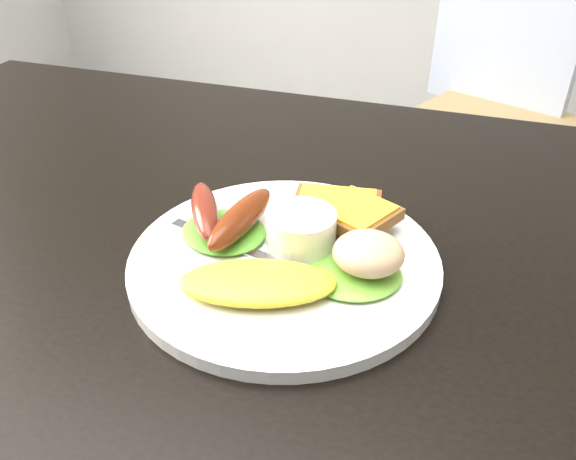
# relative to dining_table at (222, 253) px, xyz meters

# --- Properties ---
(dining_table) EXTENTS (1.20, 0.80, 0.04)m
(dining_table) POSITION_rel_dining_table_xyz_m (0.00, 0.00, 0.00)
(dining_table) COLOR black
(dining_table) RESTS_ON ground
(dining_chair) EXTENTS (0.53, 0.53, 0.05)m
(dining_chair) POSITION_rel_dining_table_xyz_m (0.26, 1.10, -0.28)
(dining_chair) COLOR tan
(dining_chair) RESTS_ON ground
(person) EXTENTS (0.65, 0.46, 1.70)m
(person) POSITION_rel_dining_table_xyz_m (-0.17, 0.55, 0.12)
(person) COLOR navy
(person) RESTS_ON ground
(plate) EXTENTS (0.27, 0.27, 0.01)m
(plate) POSITION_rel_dining_table_xyz_m (0.07, -0.02, 0.03)
(plate) COLOR white
(plate) RESTS_ON dining_table
(lettuce_left) EXTENTS (0.11, 0.10, 0.01)m
(lettuce_left) POSITION_rel_dining_table_xyz_m (0.01, -0.01, 0.04)
(lettuce_left) COLOR #349021
(lettuce_left) RESTS_ON plate
(lettuce_right) EXTENTS (0.10, 0.10, 0.01)m
(lettuce_right) POSITION_rel_dining_table_xyz_m (0.14, -0.04, 0.04)
(lettuce_right) COLOR #5CA525
(lettuce_right) RESTS_ON plate
(omelette) EXTENTS (0.14, 0.10, 0.02)m
(omelette) POSITION_rel_dining_table_xyz_m (0.07, -0.08, 0.04)
(omelette) COLOR #FFFA3B
(omelette) RESTS_ON plate
(sausage_a) EXTENTS (0.07, 0.10, 0.02)m
(sausage_a) POSITION_rel_dining_table_xyz_m (-0.01, -0.01, 0.05)
(sausage_a) COLOR maroon
(sausage_a) RESTS_ON lettuce_left
(sausage_b) EXTENTS (0.04, 0.11, 0.03)m
(sausage_b) POSITION_rel_dining_table_xyz_m (0.03, -0.01, 0.05)
(sausage_b) COLOR brown
(sausage_b) RESTS_ON lettuce_left
(ramekin) EXTENTS (0.08, 0.08, 0.04)m
(ramekin) POSITION_rel_dining_table_xyz_m (0.08, -0.01, 0.05)
(ramekin) COLOR white
(ramekin) RESTS_ON plate
(toast_a) EXTENTS (0.10, 0.10, 0.01)m
(toast_a) POSITION_rel_dining_table_xyz_m (0.10, 0.05, 0.04)
(toast_a) COLOR brown
(toast_a) RESTS_ON plate
(toast_b) EXTENTS (0.09, 0.09, 0.01)m
(toast_b) POSITION_rel_dining_table_xyz_m (0.12, 0.03, 0.05)
(toast_b) COLOR #975B37
(toast_b) RESTS_ON toast_a
(potato_salad) EXTENTS (0.07, 0.07, 0.03)m
(potato_salad) POSITION_rel_dining_table_xyz_m (0.15, -0.03, 0.06)
(potato_salad) COLOR beige
(potato_salad) RESTS_ON lettuce_right
(fork) EXTENTS (0.14, 0.05, 0.00)m
(fork) POSITION_rel_dining_table_xyz_m (0.03, -0.03, 0.03)
(fork) COLOR #ADAFB7
(fork) RESTS_ON plate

